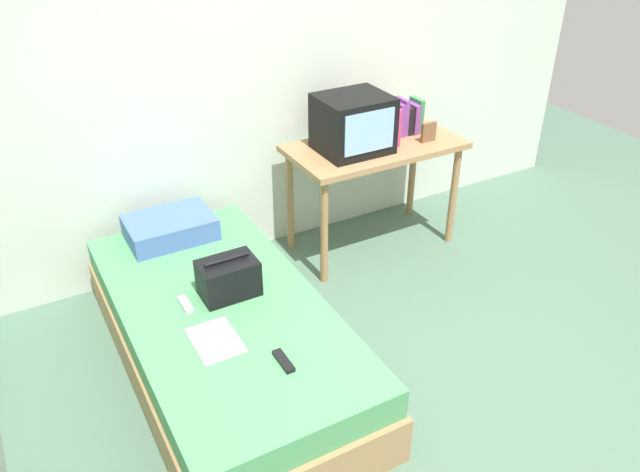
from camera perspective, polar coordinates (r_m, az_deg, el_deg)
The scene contains 13 objects.
ground_plane at distance 3.33m, azimuth 11.10°, elevation -15.80°, with size 8.00×8.00×0.00m, color #4C6B56.
wall_back at distance 4.14m, azimuth -5.10°, elevation 15.58°, with size 5.20×0.10×2.60m, color silver.
bed at distance 3.43m, azimuth -8.61°, elevation -9.02°, with size 1.00×2.00×0.43m.
desk at distance 4.25m, azimuth 4.95°, elevation 7.07°, with size 1.16×0.60×0.78m.
tv at distance 4.04m, azimuth 3.02°, elevation 10.14°, with size 0.44×0.39×0.36m.
water_bottle at distance 4.16m, azimuth 6.92°, elevation 9.71°, with size 0.06×0.06×0.25m, color #E53372.
book_row at distance 4.38m, azimuth 7.72°, elevation 10.58°, with size 0.22×0.16×0.25m.
picture_frame at distance 4.27m, azimuth 9.82°, elevation 9.27°, with size 0.11×0.02×0.13m, color brown.
pillow at distance 3.88m, azimuth -13.43°, elevation 0.76°, with size 0.51×0.36×0.14m, color #4766AD.
handbag at distance 3.31m, azimuth -8.31°, elevation -3.77°, with size 0.30×0.20×0.22m.
magazine at distance 3.07m, azimuth -9.48°, elevation -9.31°, with size 0.21×0.29×0.01m, color white.
remote_dark at distance 2.92m, azimuth -3.33°, elevation -11.25°, with size 0.04×0.16×0.02m, color black.
remote_silver at distance 3.31m, azimuth -12.10°, elevation -6.09°, with size 0.04×0.14×0.02m, color #B7B7BC.
Camera 1 is at (-1.62, -1.64, 2.41)m, focal length 35.28 mm.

